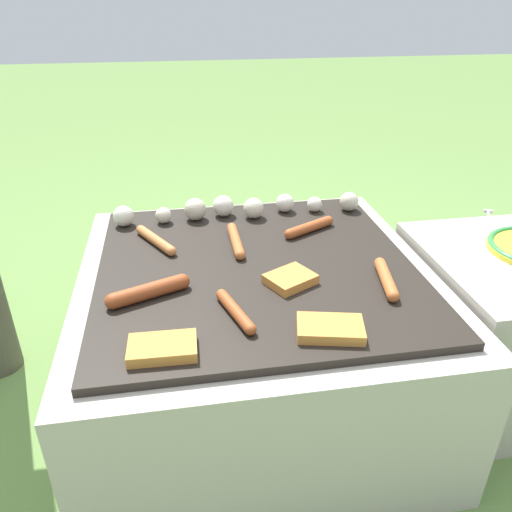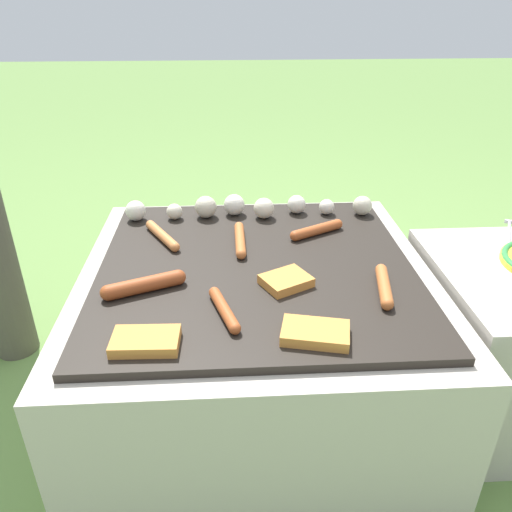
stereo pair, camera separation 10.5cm
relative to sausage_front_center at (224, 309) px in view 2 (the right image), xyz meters
The scene contains 13 objects.
ground_plane 0.45m from the sausage_front_center, 69.60° to the left, with size 14.00×14.00×0.00m, color #608442.
grill 0.29m from the sausage_front_center, 69.60° to the left, with size 0.79×0.79×0.39m.
sausage_front_center is the anchor object (origin of this frame).
sausage_back_center 0.33m from the sausage_front_center, 11.02° to the left, with size 0.05×0.16×0.03m.
sausage_mid_left 0.41m from the sausage_front_center, 55.31° to the left, with size 0.14×0.09×0.03m.
sausage_mid_right 0.30m from the sausage_front_center, 82.40° to the left, with size 0.02×0.17×0.02m.
sausage_front_right 0.19m from the sausage_front_center, 150.62° to the left, with size 0.17×0.08×0.03m.
sausage_back_left 0.36m from the sausage_front_center, 114.60° to the left, with size 0.10×0.15×0.02m.
bread_slice_center 0.16m from the sausage_front_center, 37.58° to the left, with size 0.12×0.11×0.02m.
bread_slice_right 0.18m from the sausage_front_center, 26.79° to the right, with size 0.13×0.10×0.02m.
bread_slice_left 0.16m from the sausage_front_center, 147.33° to the right, with size 0.12×0.08×0.02m.
mushroom_row 0.47m from the sausage_front_center, 82.61° to the left, with size 0.67×0.08×0.06m.
fork_utensil 0.77m from the sausage_front_center, 22.68° to the left, with size 0.11×0.19×0.01m.
Camera 2 is at (-0.06, -0.98, 0.94)m, focal length 35.00 mm.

